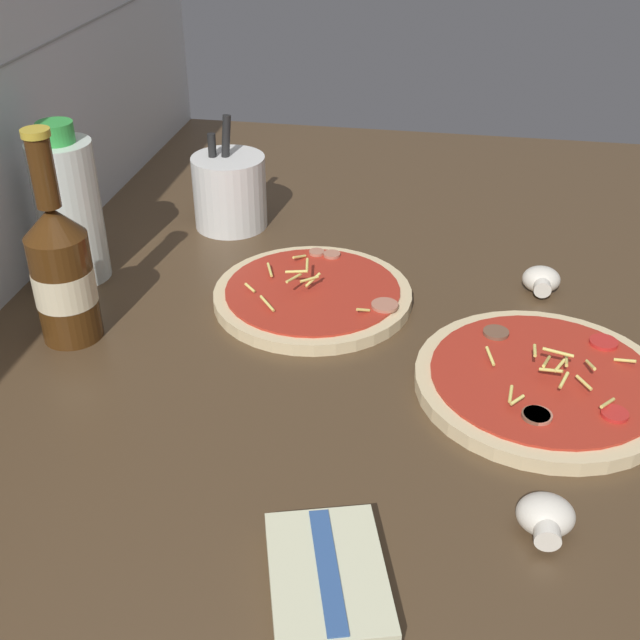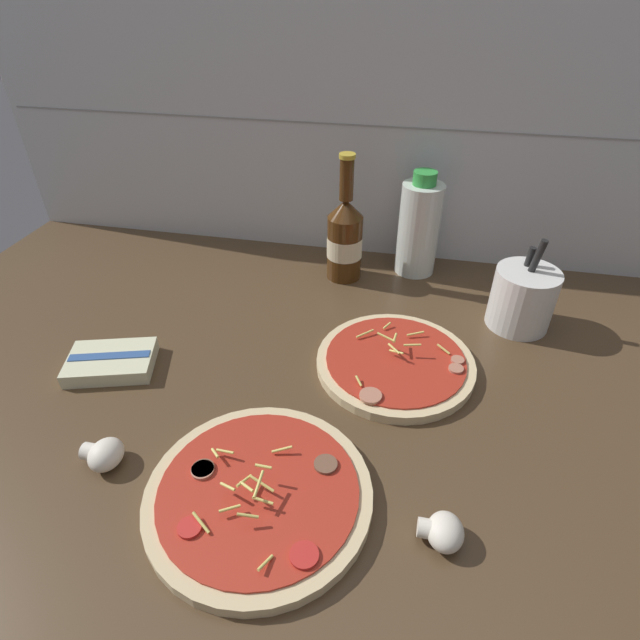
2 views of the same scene
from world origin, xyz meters
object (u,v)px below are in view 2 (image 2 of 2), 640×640
(pizza_far, at_px, (395,363))
(dish_towel, at_px, (111,362))
(oil_bottle, at_px, (419,227))
(utensil_crock, at_px, (522,298))
(beer_bottle, at_px, (345,238))
(pizza_near, at_px, (259,494))
(mushroom_right, at_px, (443,531))
(mushroom_left, at_px, (104,454))

(pizza_far, height_order, dish_towel, pizza_far)
(pizza_far, relative_size, dish_towel, 1.66)
(pizza_far, height_order, oil_bottle, oil_bottle)
(utensil_crock, bearing_deg, beer_bottle, 162.72)
(pizza_near, xyz_separation_m, beer_bottle, (0.01, 0.55, 0.08))
(pizza_near, distance_m, utensil_crock, 0.57)
(pizza_near, height_order, pizza_far, pizza_near)
(pizza_near, bearing_deg, mushroom_right, -2.52)
(pizza_near, height_order, dish_towel, pizza_near)
(mushroom_left, distance_m, utensil_crock, 0.71)
(beer_bottle, bearing_deg, utensil_crock, -17.28)
(pizza_far, distance_m, utensil_crock, 0.27)
(pizza_far, xyz_separation_m, utensil_crock, (0.21, 0.16, 0.05))
(oil_bottle, distance_m, mushroom_left, 0.70)
(dish_towel, bearing_deg, utensil_crock, 21.63)
(pizza_near, relative_size, mushroom_right, 5.37)
(mushroom_right, bearing_deg, utensil_crock, 74.14)
(beer_bottle, relative_size, utensil_crock, 1.51)
(oil_bottle, xyz_separation_m, utensil_crock, (0.19, -0.16, -0.04))
(pizza_far, bearing_deg, oil_bottle, 87.70)
(pizza_far, bearing_deg, pizza_near, -116.99)
(utensil_crock, xyz_separation_m, dish_towel, (-0.65, -0.26, -0.04))
(pizza_near, bearing_deg, mushroom_left, 177.02)
(beer_bottle, distance_m, oil_bottle, 0.15)
(mushroom_left, bearing_deg, pizza_far, 37.19)
(utensil_crock, bearing_deg, oil_bottle, 140.28)
(pizza_far, height_order, mushroom_left, pizza_far)
(oil_bottle, bearing_deg, dish_towel, -137.76)
(pizza_near, relative_size, utensil_crock, 1.64)
(beer_bottle, bearing_deg, oil_bottle, 21.32)
(pizza_near, xyz_separation_m, dish_towel, (-0.31, 0.19, 0.00))
(mushroom_left, bearing_deg, oil_bottle, 58.23)
(utensil_crock, bearing_deg, mushroom_right, -105.86)
(pizza_near, bearing_deg, pizza_far, 63.01)
(pizza_far, xyz_separation_m, oil_bottle, (0.01, 0.32, 0.09))
(mushroom_right, relative_size, dish_towel, 0.34)
(oil_bottle, relative_size, utensil_crock, 1.26)
(beer_bottle, bearing_deg, pizza_near, -91.37)
(mushroom_left, height_order, dish_towel, mushroom_left)
(pizza_near, xyz_separation_m, utensil_crock, (0.35, 0.44, 0.05))
(pizza_far, bearing_deg, mushroom_right, -75.26)
(beer_bottle, distance_m, mushroom_right, 0.60)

